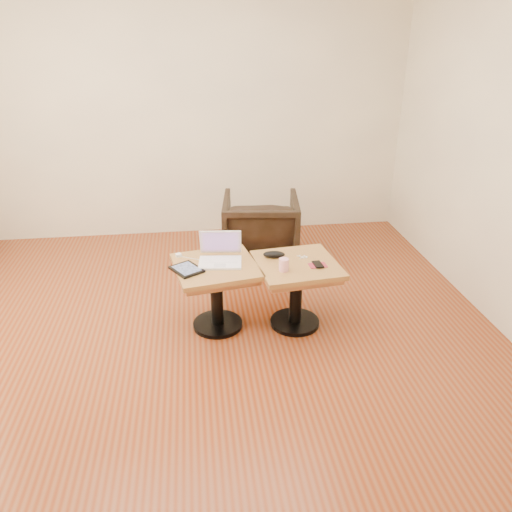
{
  "coord_description": "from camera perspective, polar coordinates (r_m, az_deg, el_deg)",
  "views": [
    {
      "loc": [
        0.01,
        -2.97,
        2.11
      ],
      "look_at": [
        0.44,
        0.28,
        0.57
      ],
      "focal_mm": 35.0,
      "sensor_mm": 36.0,
      "label": 1
    }
  ],
  "objects": [
    {
      "name": "armchair",
      "position": [
        4.76,
        0.53,
        3.1
      ],
      "size": [
        0.78,
        0.8,
        0.65
      ],
      "primitive_type": "imported",
      "rotation": [
        0.0,
        0.0,
        3.02
      ],
      "color": "black",
      "rests_on": "ground"
    },
    {
      "name": "earbuds_tangle",
      "position": [
        3.73,
        5.4,
        -0.08
      ],
      "size": [
        0.07,
        0.05,
        0.01
      ],
      "color": "white",
      "rests_on": "side_table_right"
    },
    {
      "name": "charging_adapter",
      "position": [
        3.77,
        -8.84,
        0.11
      ],
      "size": [
        0.05,
        0.05,
        0.02
      ],
      "primitive_type": "cube",
      "rotation": [
        0.0,
        0.0,
        0.4
      ],
      "color": "white",
      "rests_on": "side_table_left"
    },
    {
      "name": "phone_on_sleeve",
      "position": [
        3.61,
        7.08,
        -1.01
      ],
      "size": [
        0.13,
        0.12,
        0.02
      ],
      "rotation": [
        0.0,
        0.0,
        0.08
      ],
      "color": "#A22631",
      "rests_on": "side_table_right"
    },
    {
      "name": "room_shell",
      "position": [
        3.07,
        -7.55,
        10.55
      ],
      "size": [
        4.52,
        4.52,
        2.71
      ],
      "color": "maroon",
      "rests_on": "ground"
    },
    {
      "name": "tablet",
      "position": [
        3.55,
        -7.94,
        -1.51
      ],
      "size": [
        0.27,
        0.28,
        0.02
      ],
      "rotation": [
        0.0,
        0.0,
        0.55
      ],
      "color": "black",
      "rests_on": "side_table_left"
    },
    {
      "name": "side_table_left",
      "position": [
        3.68,
        -4.58,
        -2.8
      ],
      "size": [
        0.67,
        0.67,
        0.52
      ],
      "rotation": [
        0.0,
        0.0,
        0.18
      ],
      "color": "black",
      "rests_on": "ground"
    },
    {
      "name": "laptop",
      "position": [
        3.65,
        -4.11,
        0.03
      ],
      "size": [
        0.33,
        0.3,
        0.21
      ],
      "rotation": [
        0.0,
        0.0,
        -0.11
      ],
      "color": "white",
      "rests_on": "side_table_left"
    },
    {
      "name": "striped_cup",
      "position": [
        3.51,
        3.2,
        -1.0
      ],
      "size": [
        0.08,
        0.08,
        0.09
      ],
      "primitive_type": "cylinder",
      "rotation": [
        0.0,
        0.0,
        0.15
      ],
      "color": "#F25777",
      "rests_on": "side_table_right"
    },
    {
      "name": "glasses_case",
      "position": [
        3.7,
        2.07,
        0.18
      ],
      "size": [
        0.17,
        0.09,
        0.05
      ],
      "primitive_type": "ellipsoid",
      "rotation": [
        0.0,
        0.0,
        -0.14
      ],
      "color": "black",
      "rests_on": "side_table_right"
    },
    {
      "name": "side_table_right",
      "position": [
        3.7,
        4.64,
        -2.59
      ],
      "size": [
        0.64,
        0.64,
        0.52
      ],
      "rotation": [
        0.0,
        0.0,
        0.11
      ],
      "color": "black",
      "rests_on": "ground"
    }
  ]
}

